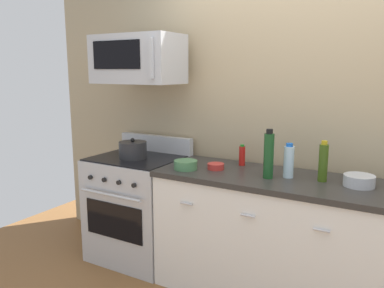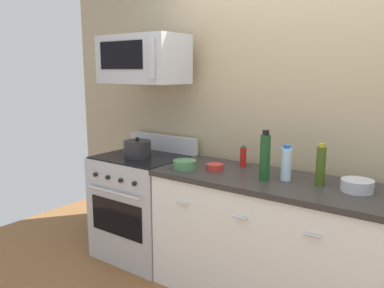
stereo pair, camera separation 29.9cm
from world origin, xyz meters
TOP-DOWN VIEW (x-y plane):
  - back_wall at (0.00, 0.41)m, footprint 5.14×0.10m
  - counter_unit at (0.00, -0.00)m, footprint 2.05×0.66m
  - range_oven at (-1.40, 0.00)m, footprint 0.76×0.69m
  - microwave at (-1.40, 0.05)m, footprint 0.74×0.44m
  - bottle_olive_oil at (0.15, 0.05)m, footprint 0.06×0.06m
  - bottle_water_clear at (-0.08, 0.03)m, footprint 0.07×0.07m
  - bottle_hot_sauce_red at (-0.50, 0.19)m, footprint 0.05×0.05m
  - bottle_wine_green at (-0.20, -0.06)m, footprint 0.07×0.07m
  - bowl_steel_prep at (0.38, 0.05)m, footprint 0.20×0.20m
  - bowl_red_small at (-0.62, -0.02)m, footprint 0.13×0.13m
  - bowl_green_glaze at (-0.82, -0.14)m, footprint 0.18×0.18m
  - stockpot at (-1.40, -0.05)m, footprint 0.24×0.24m

SIDE VIEW (x-z plane):
  - counter_unit at x=0.00m, z-range 0.00..0.92m
  - range_oven at x=-1.40m, z-range -0.07..1.00m
  - bowl_red_small at x=-0.62m, z-range 0.92..0.97m
  - bowl_green_glaze at x=-0.82m, z-range 0.92..0.99m
  - bowl_steel_prep at x=0.38m, z-range 0.92..1.00m
  - stockpot at x=-1.40m, z-range 0.91..1.08m
  - bottle_hot_sauce_red at x=-0.50m, z-range 0.92..1.08m
  - bottle_water_clear at x=-0.08m, z-range 0.91..1.16m
  - bottle_olive_oil at x=0.15m, z-range 0.91..1.19m
  - bottle_wine_green at x=-0.20m, z-range 0.91..1.26m
  - back_wall at x=0.00m, z-range 0.00..2.70m
  - microwave at x=-1.40m, z-range 1.55..1.95m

